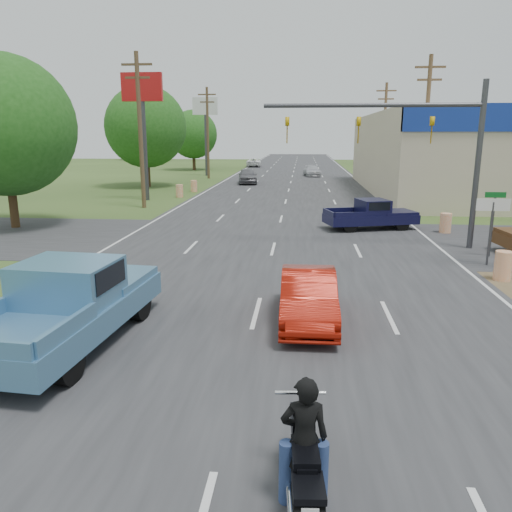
# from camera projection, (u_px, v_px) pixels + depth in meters

# --- Properties ---
(main_road) EXTENTS (15.00, 180.00, 0.02)m
(main_road) POSITION_uv_depth(u_px,v_px,m) (289.00, 190.00, 44.73)
(main_road) COLOR #2D2D30
(main_road) RESTS_ON ground
(cross_road) EXTENTS (120.00, 10.00, 0.02)m
(cross_road) POSITION_uv_depth(u_px,v_px,m) (276.00, 240.00, 23.44)
(cross_road) COLOR #2D2D30
(cross_road) RESTS_ON ground
(utility_pole_2) EXTENTS (2.00, 0.28, 10.00)m
(utility_pole_2) POSITION_uv_depth(u_px,v_px,m) (426.00, 127.00, 33.93)
(utility_pole_2) COLOR #4C3823
(utility_pole_2) RESTS_ON ground
(utility_pole_3) EXTENTS (2.00, 0.28, 10.00)m
(utility_pole_3) POSITION_uv_depth(u_px,v_px,m) (384.00, 130.00, 51.35)
(utility_pole_3) COLOR #4C3823
(utility_pole_3) RESTS_ON ground
(utility_pole_5) EXTENTS (2.00, 0.28, 10.00)m
(utility_pole_5) POSITION_uv_depth(u_px,v_px,m) (140.00, 127.00, 32.71)
(utility_pole_5) COLOR #4C3823
(utility_pole_5) RESTS_ON ground
(utility_pole_6) EXTENTS (2.00, 0.28, 10.00)m
(utility_pole_6) POSITION_uv_depth(u_px,v_px,m) (208.00, 131.00, 55.95)
(utility_pole_6) COLOR #4C3823
(utility_pole_6) RESTS_ON ground
(tree_0) EXTENTS (7.14, 7.14, 8.84)m
(tree_0) POSITION_uv_depth(u_px,v_px,m) (4.00, 126.00, 25.38)
(tree_0) COLOR #422D19
(tree_0) RESTS_ON ground
(tree_1) EXTENTS (7.56, 7.56, 9.36)m
(tree_1) POSITION_uv_depth(u_px,v_px,m) (146.00, 127.00, 46.56)
(tree_1) COLOR #422D19
(tree_1) RESTS_ON ground
(tree_2) EXTENTS (6.72, 6.72, 8.32)m
(tree_2) POSITION_uv_depth(u_px,v_px,m) (193.00, 134.00, 70.00)
(tree_2) COLOR #422D19
(tree_2) RESTS_ON ground
(tree_5) EXTENTS (7.98, 7.98, 9.88)m
(tree_5) POSITION_uv_depth(u_px,v_px,m) (457.00, 130.00, 93.92)
(tree_5) COLOR #422D19
(tree_5) RESTS_ON ground
(tree_6) EXTENTS (8.82, 8.82, 10.92)m
(tree_6) POSITION_uv_depth(u_px,v_px,m) (146.00, 127.00, 99.11)
(tree_6) COLOR #422D19
(tree_6) RESTS_ON ground
(barrel_0) EXTENTS (0.56, 0.56, 1.00)m
(barrel_0) POSITION_uv_depth(u_px,v_px,m) (503.00, 266.00, 16.80)
(barrel_0) COLOR orange
(barrel_0) RESTS_ON ground
(barrel_1) EXTENTS (0.56, 0.56, 1.00)m
(barrel_1) POSITION_uv_depth(u_px,v_px,m) (446.00, 223.00, 24.99)
(barrel_1) COLOR orange
(barrel_1) RESTS_ON ground
(barrel_2) EXTENTS (0.56, 0.56, 1.00)m
(barrel_2) POSITION_uv_depth(u_px,v_px,m) (180.00, 191.00, 39.57)
(barrel_2) COLOR orange
(barrel_2) RESTS_ON ground
(barrel_3) EXTENTS (0.56, 0.56, 1.00)m
(barrel_3) POSITION_uv_depth(u_px,v_px,m) (194.00, 186.00, 43.41)
(barrel_3) COLOR orange
(barrel_3) RESTS_ON ground
(pole_sign_left_near) EXTENTS (3.00, 0.35, 9.20)m
(pole_sign_left_near) POSITION_uv_depth(u_px,v_px,m) (143.00, 102.00, 36.24)
(pole_sign_left_near) COLOR #3F3F44
(pole_sign_left_near) RESTS_ON ground
(pole_sign_left_far) EXTENTS (3.00, 0.35, 9.20)m
(pole_sign_left_far) POSITION_uv_depth(u_px,v_px,m) (205.00, 115.00, 59.47)
(pole_sign_left_far) COLOR #3F3F44
(pole_sign_left_far) RESTS_ON ground
(lane_sign) EXTENTS (1.20, 0.08, 2.52)m
(lane_sign) POSITION_uv_depth(u_px,v_px,m) (492.00, 216.00, 18.39)
(lane_sign) COLOR #3F3F44
(lane_sign) RESTS_ON ground
(street_name_sign) EXTENTS (0.80, 0.08, 2.61)m
(street_name_sign) POSITION_uv_depth(u_px,v_px,m) (493.00, 217.00, 19.86)
(street_name_sign) COLOR #3F3F44
(street_name_sign) RESTS_ON ground
(signal_mast) EXTENTS (9.12, 0.40, 7.00)m
(signal_mast) POSITION_uv_depth(u_px,v_px,m) (414.00, 135.00, 20.83)
(signal_mast) COLOR #3F3F44
(signal_mast) RESTS_ON ground
(red_convertible) EXTENTS (1.46, 4.07, 1.34)m
(red_convertible) POSITION_uv_depth(u_px,v_px,m) (308.00, 297.00, 12.98)
(red_convertible) COLOR #931206
(red_convertible) RESTS_ON ground
(motorcycle) EXTENTS (0.73, 2.38, 1.21)m
(motorcycle) POSITION_uv_depth(u_px,v_px,m) (304.00, 470.00, 6.48)
(motorcycle) COLOR black
(motorcycle) RESTS_ON ground
(rider) EXTENTS (0.66, 0.46, 1.72)m
(rider) POSITION_uv_depth(u_px,v_px,m) (304.00, 445.00, 6.47)
(rider) COLOR black
(rider) RESTS_ON ground
(blue_pickup) EXTENTS (2.76, 6.12, 1.97)m
(blue_pickup) POSITION_uv_depth(u_px,v_px,m) (71.00, 302.00, 11.64)
(blue_pickup) COLOR black
(blue_pickup) RESTS_ON ground
(navy_pickup) EXTENTS (5.01, 3.04, 1.56)m
(navy_pickup) POSITION_uv_depth(u_px,v_px,m) (373.00, 214.00, 25.99)
(navy_pickup) COLOR black
(navy_pickup) RESTS_ON ground
(distant_car_grey) EXTENTS (2.39, 4.77, 1.56)m
(distant_car_grey) POSITION_uv_depth(u_px,v_px,m) (248.00, 176.00, 50.66)
(distant_car_grey) COLOR slate
(distant_car_grey) RESTS_ON ground
(distant_car_silver) EXTENTS (2.27, 4.56, 1.27)m
(distant_car_silver) POSITION_uv_depth(u_px,v_px,m) (312.00, 171.00, 60.16)
(distant_car_silver) COLOR silver
(distant_car_silver) RESTS_ON ground
(distant_car_white) EXTENTS (2.62, 4.99, 1.34)m
(distant_car_white) POSITION_uv_depth(u_px,v_px,m) (254.00, 162.00, 78.45)
(distant_car_white) COLOR white
(distant_car_white) RESTS_ON ground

